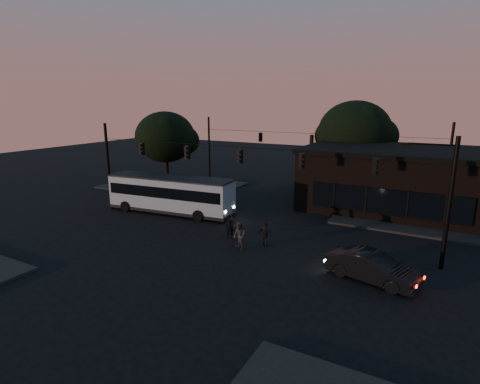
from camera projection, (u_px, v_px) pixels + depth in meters
The scene contains 14 objects.
ground at pixel (210, 250), 23.86m from camera, with size 120.00×120.00×0.00m, color black.
sidewalk_far_right at pixel (429, 218), 30.25m from camera, with size 14.00×10.00×0.15m, color black.
sidewalk_far_left at pixel (173, 185), 42.29m from camera, with size 14.00×10.00×0.15m, color black.
building at pixel (395, 179), 32.72m from camera, with size 15.40×10.41×5.40m.
tree_behind at pixel (355, 132), 39.37m from camera, with size 7.60×7.60×9.43m.
tree_left at pixel (165, 137), 40.16m from camera, with size 6.40×6.40×8.30m.
signal_rig_near at pixel (240, 172), 26.24m from camera, with size 26.24×0.30×7.50m.
signal_rig_far at pixel (311, 150), 39.98m from camera, with size 26.24×0.30×7.50m.
bus at pixel (171, 193), 31.70m from camera, with size 11.30×3.65×3.12m.
car at pixel (372, 267), 19.63m from camera, with size 1.64×4.71×1.55m, color black.
pedestrian_a at pixel (230, 227), 25.80m from camera, with size 0.61×0.40×1.68m, color black.
pedestrian_b at pixel (239, 236), 23.88m from camera, with size 0.88×0.68×1.81m, color #393434.
pedestrian_c at pixel (265, 234), 24.44m from camera, with size 0.95×0.39×1.61m, color black.
pedestrian_d at pixel (232, 221), 26.88m from camera, with size 1.15×0.66×1.79m, color black.
Camera 1 is at (12.31, -18.72, 9.20)m, focal length 28.00 mm.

